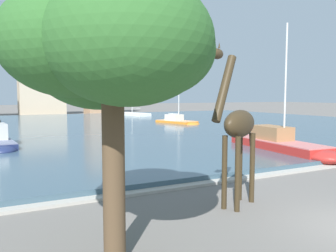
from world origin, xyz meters
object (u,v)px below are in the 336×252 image
giraffe_statue (238,127)px  shade_tree (112,49)px  sailboat_orange (179,122)px  sailboat_red (284,146)px  sailboat_white (132,115)px

giraffe_statue → shade_tree: (-4.94, -1.67, 2.13)m
sailboat_orange → shade_tree: (-18.77, -30.81, 4.42)m
shade_tree → sailboat_red: bearing=31.0°
giraffe_statue → shade_tree: 5.64m
sailboat_red → shade_tree: (-14.22, -8.56, 4.29)m
giraffe_statue → sailboat_white: sailboat_white is taller
giraffe_statue → sailboat_orange: 32.34m
sailboat_orange → sailboat_white: size_ratio=0.72×
shade_tree → giraffe_statue: bearing=18.7°
sailboat_orange → sailboat_red: sailboat_red is taller
sailboat_white → shade_tree: (-19.65, -49.69, 4.46)m
sailboat_white → shade_tree: size_ratio=1.56×
giraffe_statue → shade_tree: bearing=-161.3°
giraffe_statue → sailboat_white: size_ratio=0.56×
sailboat_white → shade_tree: sailboat_white is taller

